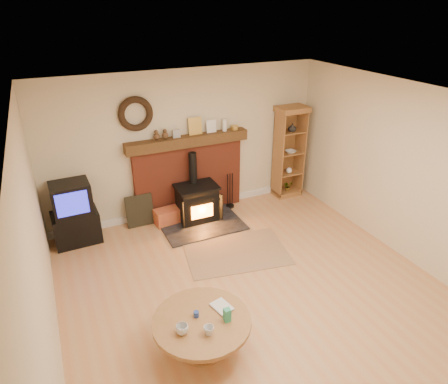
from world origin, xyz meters
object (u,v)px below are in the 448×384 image
wood_stove (198,204)px  tv_unit (74,214)px  curio_cabinet (288,152)px  coffee_table (202,326)px

wood_stove → tv_unit: size_ratio=1.34×
curio_cabinet → coffee_table: bearing=-135.0°
tv_unit → curio_cabinet: (4.07, 0.08, 0.41)m
curio_cabinet → coffee_table: 4.37m
tv_unit → wood_stove: bearing=-5.6°
tv_unit → curio_cabinet: curio_cabinet is taller
wood_stove → curio_cabinet: size_ratio=0.77×
wood_stove → curio_cabinet: 2.13m
tv_unit → curio_cabinet: bearing=1.2°
wood_stove → tv_unit: (-2.04, 0.20, 0.17)m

